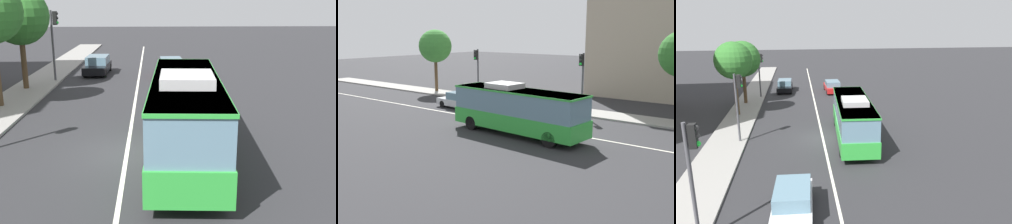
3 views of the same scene
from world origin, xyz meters
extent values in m
plane|color=#28282B|center=(0.00, 0.00, 0.00)|extent=(160.00, 160.00, 0.00)
cube|color=silver|center=(0.00, 0.00, 0.01)|extent=(76.00, 0.16, 0.01)
cube|color=green|center=(-0.44, -2.29, 0.98)|extent=(10.13, 3.09, 1.10)
cube|color=slate|center=(-0.44, -2.29, 2.31)|extent=(9.93, 3.01, 1.58)
cube|color=green|center=(-0.44, -2.29, 3.04)|extent=(10.03, 3.06, 0.12)
cube|color=#B2B2B2|center=(-1.64, -2.22, 3.28)|extent=(2.30, 1.93, 0.36)
cylinder|color=black|center=(3.02, -1.40, 0.50)|extent=(1.02, 0.36, 1.00)
cylinder|color=black|center=(2.89, -3.59, 0.50)|extent=(1.02, 0.36, 1.00)
cylinder|color=black|center=(-3.77, -0.99, 0.50)|extent=(1.02, 0.36, 1.00)
cylinder|color=black|center=(-3.90, -3.18, 0.50)|extent=(1.02, 0.36, 1.00)
cube|color=black|center=(17.95, 3.45, 0.52)|extent=(4.54, 1.90, 0.60)
cube|color=slate|center=(18.20, 3.45, 1.14)|extent=(2.56, 1.71, 0.64)
cylinder|color=black|center=(16.44, 2.69, 0.32)|extent=(0.64, 0.23, 0.64)
cylinder|color=black|center=(16.47, 4.29, 0.32)|extent=(0.64, 0.23, 0.64)
cylinder|color=black|center=(19.43, 2.62, 0.32)|extent=(0.64, 0.23, 0.64)
cylinder|color=black|center=(19.47, 4.22, 0.32)|extent=(0.64, 0.23, 0.64)
cube|color=#B21919|center=(16.74, -2.55, 0.52)|extent=(4.54, 1.90, 0.60)
cube|color=slate|center=(16.49, -2.55, 1.14)|extent=(2.56, 1.71, 0.64)
cylinder|color=black|center=(18.22, -1.71, 0.32)|extent=(0.64, 0.23, 0.64)
cylinder|color=black|center=(18.26, -3.31, 0.32)|extent=(0.64, 0.23, 0.64)
cylinder|color=black|center=(15.22, -1.78, 0.32)|extent=(0.64, 0.23, 0.64)
cylinder|color=black|center=(15.26, -3.38, 0.32)|extent=(0.64, 0.23, 0.64)
cylinder|color=#47474C|center=(14.66, 6.16, 2.60)|extent=(0.16, 0.16, 5.20)
cube|color=black|center=(14.66, 5.88, 4.65)|extent=(0.32, 0.28, 0.96)
sphere|color=#2D2D2D|center=(14.66, 5.73, 4.97)|extent=(0.22, 0.22, 0.22)
sphere|color=#2D2D2D|center=(14.66, 5.73, 4.65)|extent=(0.22, 0.22, 0.22)
sphere|color=#1ED838|center=(14.66, 5.73, 4.33)|extent=(0.22, 0.22, 0.22)
cylinder|color=#4C3823|center=(11.90, 7.49, 1.74)|extent=(0.36, 0.36, 3.49)
sphere|color=#2D6B28|center=(11.90, 7.49, 4.91)|extent=(3.78, 3.78, 3.78)
camera|label=1|loc=(-15.03, -1.03, 5.86)|focal=42.81mm
camera|label=2|loc=(15.30, -23.59, 6.96)|focal=42.79mm
camera|label=3|loc=(-23.80, 1.72, 8.87)|focal=34.73mm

